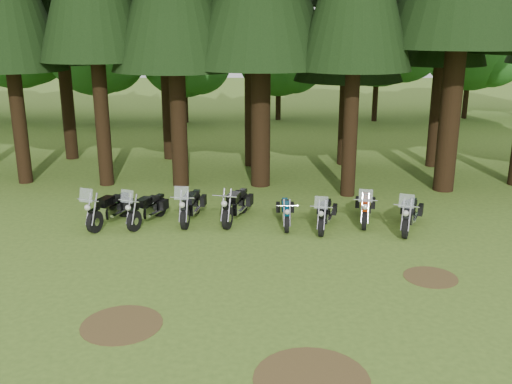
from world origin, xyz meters
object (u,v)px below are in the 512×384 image
motorcycle_4 (286,213)px  motorcycle_7 (409,215)px  motorcycle_2 (191,206)px  motorcycle_3 (236,206)px  motorcycle_0 (110,210)px  motorcycle_6 (365,208)px  motorcycle_1 (147,210)px  motorcycle_5 (325,215)px

motorcycle_4 → motorcycle_7: bearing=-6.3°
motorcycle_2 → motorcycle_4: motorcycle_2 is taller
motorcycle_3 → motorcycle_7: bearing=6.2°
motorcycle_0 → motorcycle_7: size_ratio=1.03×
motorcycle_3 → motorcycle_6: bearing=13.4°
motorcycle_1 → motorcycle_2: size_ratio=0.92×
motorcycle_5 → motorcycle_6: size_ratio=0.96×
motorcycle_5 → motorcycle_2: bearing=-175.8°
motorcycle_0 → motorcycle_3: 4.15m
motorcycle_3 → motorcycle_6: 4.31m
motorcycle_3 → motorcycle_4: bearing=0.1°
motorcycle_4 → motorcycle_1: bearing=178.5°
motorcycle_2 → motorcycle_3: (1.50, 0.05, 0.00)m
motorcycle_1 → motorcycle_2: 1.44m
motorcycle_4 → motorcycle_2: bearing=172.8°
motorcycle_0 → motorcycle_7: (9.72, -0.46, -0.01)m
motorcycle_0 → motorcycle_2: 2.65m
motorcycle_3 → motorcycle_6: size_ratio=1.06×
motorcycle_2 → motorcycle_5: (4.40, -0.71, -0.05)m
motorcycle_1 → motorcycle_3: size_ratio=0.93×
motorcycle_1 → motorcycle_4: bearing=19.6°
motorcycle_6 → motorcycle_1: bearing=-167.5°
motorcycle_0 → motorcycle_1: bearing=24.2°
motorcycle_2 → motorcycle_4: size_ratio=1.21×
motorcycle_1 → motorcycle_5: size_ratio=1.03×
motorcycle_3 → motorcycle_5: (2.90, -0.76, -0.05)m
motorcycle_2 → motorcycle_4: 3.19m
motorcycle_3 → motorcycle_4: size_ratio=1.21×
motorcycle_0 → motorcycle_4: 5.79m
motorcycle_0 → motorcycle_6: motorcycle_0 is taller
motorcycle_1 → motorcycle_3: motorcycle_1 is taller
motorcycle_1 → motorcycle_2: (1.41, 0.28, 0.02)m
motorcycle_1 → motorcycle_2: bearing=32.3°
motorcycle_4 → motorcycle_5: motorcycle_5 is taller
motorcycle_6 → motorcycle_7: (1.29, -0.75, 0.02)m
motorcycle_5 → motorcycle_7: bearing=10.7°
motorcycle_6 → motorcycle_7: bearing=-19.3°
motorcycle_2 → motorcycle_3: 1.50m
motorcycle_3 → motorcycle_1: bearing=-158.2°
motorcycle_1 → motorcycle_6: 7.23m
motorcycle_2 → motorcycle_3: size_ratio=1.00×
motorcycle_1 → motorcycle_7: bearing=17.4°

